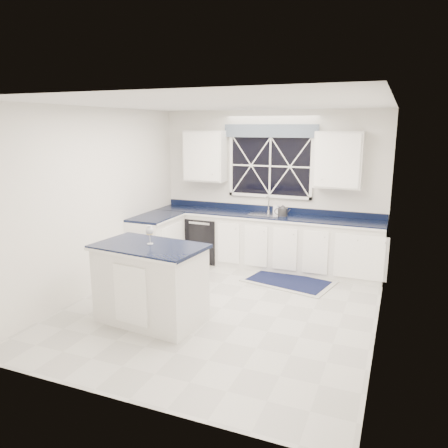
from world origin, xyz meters
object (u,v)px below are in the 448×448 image
at_px(dishwasher, 207,238).
at_px(faucet, 268,204).
at_px(soap_bottle, 276,208).
at_px(kettle, 283,211).
at_px(island, 151,283).
at_px(wine_glass, 150,231).

bearing_deg(dishwasher, faucet, 10.02).
bearing_deg(soap_bottle, kettle, -49.44).
xyz_separation_m(dishwasher, island, (0.42, -2.65, 0.09)).
bearing_deg(soap_bottle, faucet, 171.68).
relative_size(wine_glass, soap_bottle, 1.20).
bearing_deg(island, kettle, 75.14).
relative_size(island, kettle, 5.22).
xyz_separation_m(faucet, soap_bottle, (0.15, -0.02, -0.06)).
relative_size(faucet, wine_glass, 1.29).
xyz_separation_m(island, kettle, (1.00, 2.62, 0.53)).
bearing_deg(wine_glass, faucet, 76.10).
xyz_separation_m(kettle, wine_glass, (-1.01, -2.58, 0.14)).
height_order(island, kettle, kettle).
relative_size(dishwasher, wine_glass, 3.50).
bearing_deg(soap_bottle, dishwasher, -172.14).
height_order(faucet, island, faucet).
distance_m(dishwasher, faucet, 1.31).
height_order(faucet, kettle, faucet).
bearing_deg(island, dishwasher, 104.97).
bearing_deg(wine_glass, dishwasher, 98.90).
distance_m(dishwasher, soap_bottle, 1.41).
height_order(faucet, soap_bottle, faucet).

